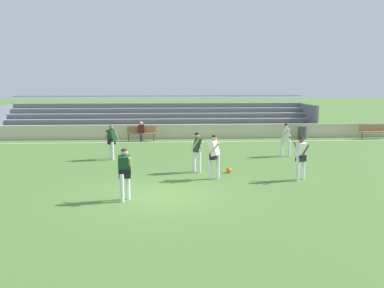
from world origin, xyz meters
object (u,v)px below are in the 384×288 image
object	(u,v)px
bleacher_stand	(160,118)
bench_centre_sideline	(141,132)
trash_bin	(302,133)
player_white_deep_cover	(286,137)
player_dark_dropping_back	(197,149)
player_dark_overlapping	(125,170)
player_white_wide_left	(214,153)
spectator_seated	(141,130)
soccer_ball	(229,170)
player_dark_trailing_run	(111,139)
bench_near_wall_gap	(373,130)
player_white_on_ball	(301,154)

from	to	relation	value
bleacher_stand	bench_centre_sideline	xyz separation A→B (m)	(-1.11, -3.98, -0.55)
trash_bin	player_white_deep_cover	bearing A→B (deg)	-114.80
player_dark_dropping_back	player_dark_overlapping	world-z (taller)	player_dark_overlapping
player_dark_dropping_back	player_white_wide_left	bearing A→B (deg)	-67.17
trash_bin	player_white_deep_cover	distance (m)	6.88
spectator_seated	player_white_deep_cover	size ratio (longest dim) A/B	0.75
trash_bin	player_dark_dropping_back	distance (m)	12.28
soccer_ball	player_white_deep_cover	bearing A→B (deg)	47.59
player_dark_overlapping	player_dark_trailing_run	size ratio (longest dim) A/B	1.00
player_dark_dropping_back	player_dark_overlapping	size ratio (longest dim) A/B	0.99
bench_near_wall_gap	spectator_seated	distance (m)	14.85
trash_bin	player_dark_trailing_run	world-z (taller)	player_dark_trailing_run
trash_bin	player_dark_dropping_back	world-z (taller)	player_dark_dropping_back
spectator_seated	player_dark_dropping_back	world-z (taller)	player_dark_dropping_back
player_white_on_ball	player_dark_overlapping	bearing A→B (deg)	-159.28
trash_bin	player_dark_trailing_run	size ratio (longest dim) A/B	0.50
trash_bin	player_dark_overlapping	bearing A→B (deg)	-126.16
player_dark_overlapping	player_white_deep_cover	world-z (taller)	player_dark_overlapping
bleacher_stand	player_white_deep_cover	world-z (taller)	bleacher_stand
spectator_seated	player_dark_trailing_run	distance (m)	6.39
player_dark_trailing_run	bleacher_stand	bearing A→B (deg)	78.17
bench_near_wall_gap	player_dark_dropping_back	size ratio (longest dim) A/B	1.11
bench_centre_sideline	player_white_deep_cover	distance (m)	9.56
trash_bin	soccer_ball	world-z (taller)	trash_bin
player_white_wide_left	player_white_deep_cover	size ratio (longest dim) A/B	1.04
bench_near_wall_gap	spectator_seated	size ratio (longest dim) A/B	1.49
player_dark_overlapping	player_white_on_ball	bearing A→B (deg)	20.72
player_dark_dropping_back	player_dark_trailing_run	xyz separation A→B (m)	(-3.78, 3.15, 0.01)
bleacher_stand	player_dark_overlapping	distance (m)	17.63
player_white_deep_cover	spectator_seated	bearing A→B (deg)	140.86
player_white_wide_left	soccer_ball	bearing A→B (deg)	55.44
spectator_seated	player_dark_overlapping	bearing A→B (deg)	-89.23
player_white_deep_cover	player_dark_dropping_back	bearing A→B (deg)	-143.22
player_white_deep_cover	soccer_ball	world-z (taller)	player_white_deep_cover
player_dark_overlapping	player_dark_trailing_run	distance (m)	7.31
trash_bin	player_white_deep_cover	xyz separation A→B (m)	(-2.88, -6.23, 0.55)
bench_near_wall_gap	soccer_ball	xyz separation A→B (m)	(-10.86, -9.78, -0.44)
bench_centre_sideline	player_white_deep_cover	size ratio (longest dim) A/B	1.11
bleacher_stand	player_dark_overlapping	xyz separation A→B (m)	(-0.93, -17.60, -0.13)
soccer_ball	bench_near_wall_gap	bearing A→B (deg)	42.02
player_dark_dropping_back	player_white_on_ball	world-z (taller)	player_white_on_ball
bench_near_wall_gap	player_white_deep_cover	distance (m)	9.67
bench_near_wall_gap	player_dark_dropping_back	bearing A→B (deg)	-141.74
bleacher_stand	player_white_on_ball	xyz separation A→B (m)	(5.34, -15.23, -0.13)
player_white_wide_left	bench_centre_sideline	bearing A→B (deg)	106.69
spectator_seated	player_white_deep_cover	distance (m)	9.48
bench_centre_sideline	bench_near_wall_gap	world-z (taller)	same
bleacher_stand	player_dark_trailing_run	xyz separation A→B (m)	(-2.18, -10.40, -0.12)
bench_near_wall_gap	player_dark_trailing_run	bearing A→B (deg)	-158.05
player_dark_trailing_run	soccer_ball	xyz separation A→B (m)	(5.06, -3.37, -0.86)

